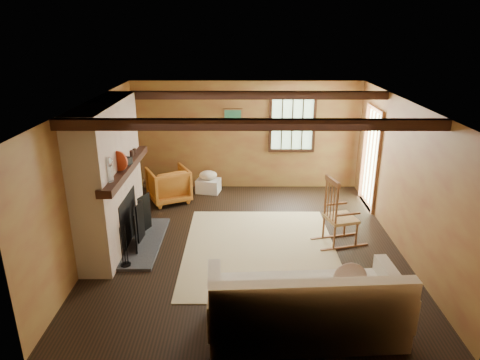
{
  "coord_description": "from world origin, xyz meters",
  "views": [
    {
      "loc": [
        -0.11,
        -6.48,
        3.5
      ],
      "look_at": [
        -0.13,
        0.4,
        1.01
      ],
      "focal_mm": 32.0,
      "sensor_mm": 36.0,
      "label": 1
    }
  ],
  "objects_px": {
    "rocking_chair": "(339,216)",
    "fireplace": "(111,183)",
    "laundry_basket": "(208,186)",
    "armchair": "(169,185)",
    "sofa": "(306,308)"
  },
  "relations": [
    {
      "from": "fireplace",
      "to": "sofa",
      "type": "distance_m",
      "value": 3.73
    },
    {
      "from": "laundry_basket",
      "to": "armchair",
      "type": "bearing_deg",
      "value": -146.85
    },
    {
      "from": "sofa",
      "to": "armchair",
      "type": "relative_size",
      "value": 2.96
    },
    {
      "from": "rocking_chair",
      "to": "sofa",
      "type": "xyz_separation_m",
      "value": [
        -0.85,
        -2.26,
        -0.17
      ]
    },
    {
      "from": "fireplace",
      "to": "sofa",
      "type": "relative_size",
      "value": 1.01
    },
    {
      "from": "rocking_chair",
      "to": "fireplace",
      "type": "bearing_deg",
      "value": 75.47
    },
    {
      "from": "sofa",
      "to": "armchair",
      "type": "xyz_separation_m",
      "value": [
        -2.3,
        4.1,
        0.03
      ]
    },
    {
      "from": "laundry_basket",
      "to": "armchair",
      "type": "relative_size",
      "value": 0.62
    },
    {
      "from": "laundry_basket",
      "to": "armchair",
      "type": "height_order",
      "value": "armchair"
    },
    {
      "from": "laundry_basket",
      "to": "sofa",
      "type": "bearing_deg",
      "value": -71.94
    },
    {
      "from": "sofa",
      "to": "armchair",
      "type": "bearing_deg",
      "value": 115.84
    },
    {
      "from": "rocking_chair",
      "to": "laundry_basket",
      "type": "relative_size",
      "value": 2.38
    },
    {
      "from": "sofa",
      "to": "laundry_basket",
      "type": "xyz_separation_m",
      "value": [
        -1.51,
        4.62,
        -0.18
      ]
    },
    {
      "from": "sofa",
      "to": "laundry_basket",
      "type": "height_order",
      "value": "sofa"
    },
    {
      "from": "fireplace",
      "to": "rocking_chair",
      "type": "bearing_deg",
      "value": 0.49
    }
  ]
}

